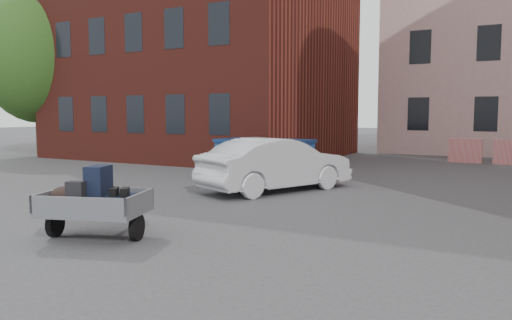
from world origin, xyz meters
The scene contains 8 objects.
ground centered at (0.00, 0.00, 0.00)m, with size 120.00×120.00×0.00m, color #38383A.
building_brick centered at (-9.00, 13.00, 7.00)m, with size 12.00×10.00×14.00m, color #591E16.
far_building centered at (-20.00, 22.00, 4.00)m, with size 6.00×6.00×8.00m, color maroon.
tree centered at (-16.00, 9.00, 5.17)m, with size 5.28×5.28×8.30m.
barriers centered at (4.20, 15.00, 0.50)m, with size 4.70×0.18×1.00m.
trailer centered at (-1.33, -1.38, 0.61)m, with size 1.87×1.98×1.20m.
dumpster centered at (-2.48, 6.71, 0.62)m, with size 3.01×1.67×1.23m.
silver_car centered at (-0.98, 4.57, 0.70)m, with size 1.49×4.26×1.40m, color #B7B9BF.
Camera 1 is at (4.87, -7.12, 2.06)m, focal length 35.00 mm.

